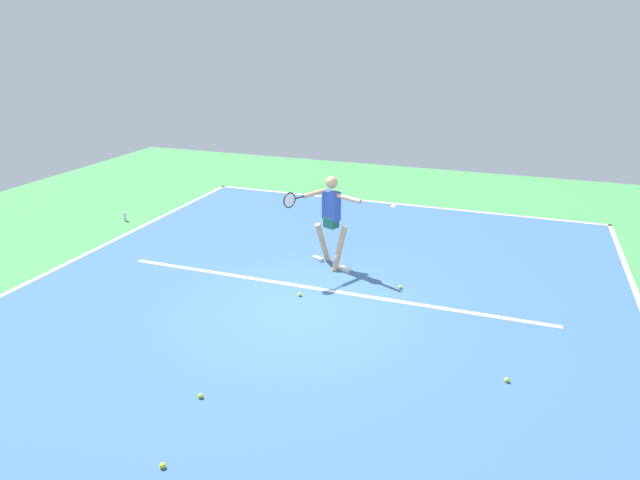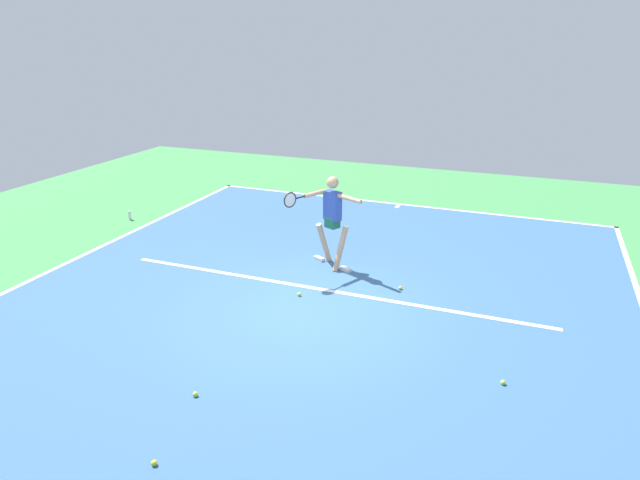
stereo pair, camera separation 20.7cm
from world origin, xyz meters
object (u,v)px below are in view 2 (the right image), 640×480
tennis_ball_far_corner (195,394)px  tennis_ball_near_player (503,382)px  tennis_player (331,216)px  tennis_ball_near_service_line (154,463)px  water_bottle (130,215)px  tennis_ball_by_baseline (400,288)px  tennis_ball_by_sideline (299,294)px

tennis_ball_far_corner → tennis_ball_near_player: same height
tennis_player → tennis_ball_near_service_line: bearing=116.4°
tennis_ball_near_player → water_bottle: water_bottle is taller
tennis_ball_far_corner → tennis_ball_near_service_line: 1.22m
tennis_ball_by_baseline → tennis_ball_near_service_line: bearing=74.8°
tennis_ball_far_corner → tennis_ball_by_baseline: 4.39m
tennis_ball_near_player → tennis_ball_by_baseline: (1.95, -2.35, 0.00)m
tennis_player → tennis_ball_by_baseline: bearing=-174.6°
tennis_ball_by_sideline → tennis_ball_near_player: bearing=157.8°
tennis_ball_by_baseline → tennis_ball_by_sideline: (1.60, 0.91, 0.00)m
tennis_player → tennis_ball_by_baseline: (-1.54, 0.56, -1.02)m
tennis_ball_near_service_line → tennis_player: bearing=-88.9°
water_bottle → tennis_ball_by_sideline: bearing=156.7°
tennis_player → water_bottle: 5.83m
tennis_ball_near_service_line → tennis_ball_by_sideline: bearing=-87.7°
water_bottle → tennis_ball_by_baseline: bearing=168.2°
tennis_ball_far_corner → tennis_ball_near_service_line: same height
tennis_player → tennis_ball_near_player: (-3.49, 2.91, -1.02)m
tennis_ball_by_baseline → tennis_ball_by_sideline: size_ratio=1.00×
tennis_ball_near_service_line → water_bottle: 8.89m
tennis_ball_by_baseline → tennis_ball_by_sideline: same height
tennis_player → tennis_ball_far_corner: (0.15, 4.60, -1.02)m
tennis_ball_near_player → water_bottle: size_ratio=0.30×
tennis_player → tennis_ball_by_sideline: tennis_player is taller
water_bottle → tennis_ball_far_corner: bearing=134.8°
tennis_ball_far_corner → water_bottle: size_ratio=0.30×
tennis_player → water_bottle: tennis_player is taller
tennis_player → tennis_ball_by_baseline: size_ratio=27.83×
water_bottle → tennis_ball_near_service_line: bearing=130.6°
tennis_ball_by_baseline → water_bottle: water_bottle is taller
tennis_ball_near_service_line → water_bottle: water_bottle is taller
tennis_player → tennis_ball_by_sideline: (0.06, 1.46, -1.02)m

